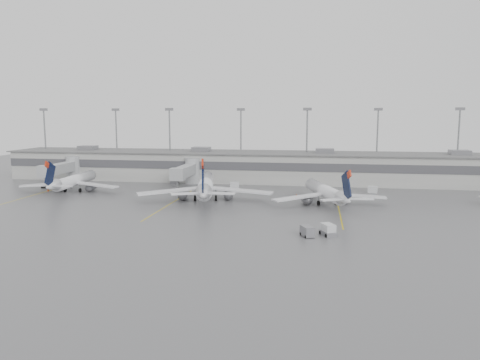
% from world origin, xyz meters
% --- Properties ---
extents(ground, '(260.00, 260.00, 0.00)m').
position_xyz_m(ground, '(0.00, 0.00, 0.00)').
color(ground, '#555558').
rests_on(ground, ground).
extents(terminal, '(152.00, 17.00, 9.45)m').
position_xyz_m(terminal, '(-0.01, 57.98, 4.17)').
color(terminal, '#9F9F9B').
rests_on(terminal, ground).
extents(light_masts, '(142.40, 8.00, 20.60)m').
position_xyz_m(light_masts, '(0.00, 63.75, 12.03)').
color(light_masts, gray).
rests_on(light_masts, ground).
extents(jet_bridge_left, '(4.00, 17.20, 7.00)m').
position_xyz_m(jet_bridge_left, '(-55.50, 45.72, 3.87)').
color(jet_bridge_left, gray).
rests_on(jet_bridge_left, ground).
extents(jet_bridge_right, '(4.00, 17.20, 7.00)m').
position_xyz_m(jet_bridge_right, '(-20.50, 45.72, 3.87)').
color(jet_bridge_right, gray).
rests_on(jet_bridge_right, ground).
extents(stand_markings, '(105.25, 40.00, 0.01)m').
position_xyz_m(stand_markings, '(-0.00, 24.00, 0.01)').
color(stand_markings, gold).
rests_on(stand_markings, ground).
extents(jet_far_left, '(24.35, 27.38, 8.86)m').
position_xyz_m(jet_far_left, '(-45.69, 31.89, 2.75)').
color(jet_far_left, white).
rests_on(jet_far_left, ground).
extents(jet_mid_left, '(28.91, 32.74, 10.71)m').
position_xyz_m(jet_mid_left, '(-11.06, 26.02, 3.33)').
color(jet_mid_left, white).
rests_on(jet_mid_left, ground).
extents(jet_mid_right, '(23.26, 26.49, 8.85)m').
position_xyz_m(jet_mid_right, '(15.11, 25.37, 2.75)').
color(jet_mid_right, white).
rests_on(jet_mid_right, ground).
extents(baggage_tug, '(2.85, 3.37, 1.86)m').
position_xyz_m(baggage_tug, '(14.93, -0.11, 0.73)').
color(baggage_tug, silver).
rests_on(baggage_tug, ground).
extents(baggage_cart, '(2.45, 2.96, 1.65)m').
position_xyz_m(baggage_cart, '(11.73, -1.31, 0.86)').
color(baggage_cart, slate).
rests_on(baggage_cart, ground).
extents(gse_uld_a, '(2.54, 1.85, 1.68)m').
position_xyz_m(gse_uld_a, '(-50.34, 37.01, 0.84)').
color(gse_uld_a, silver).
rests_on(gse_uld_a, ground).
extents(gse_uld_b, '(2.59, 2.06, 1.61)m').
position_xyz_m(gse_uld_b, '(-7.81, 43.67, 0.81)').
color(gse_uld_b, silver).
rests_on(gse_uld_b, ground).
extents(gse_uld_c, '(2.43, 1.83, 1.56)m').
position_xyz_m(gse_uld_c, '(26.39, 42.57, 0.78)').
color(gse_uld_c, silver).
rests_on(gse_uld_c, ground).
extents(gse_loader, '(2.38, 3.19, 1.79)m').
position_xyz_m(gse_loader, '(-25.40, 48.64, 0.90)').
color(gse_loader, slate).
rests_on(gse_loader, ground).
extents(cone_a, '(0.43, 0.43, 0.69)m').
position_xyz_m(cone_a, '(-52.36, 31.75, 0.35)').
color(cone_a, '#DF4104').
rests_on(cone_a, ground).
extents(cone_b, '(0.39, 0.39, 0.61)m').
position_xyz_m(cone_b, '(-15.03, 33.07, 0.31)').
color(cone_b, '#DF4104').
rests_on(cone_b, ground).
extents(cone_c, '(0.45, 0.45, 0.72)m').
position_xyz_m(cone_c, '(8.52, 33.72, 0.36)').
color(cone_c, '#DF4104').
rests_on(cone_c, ground).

